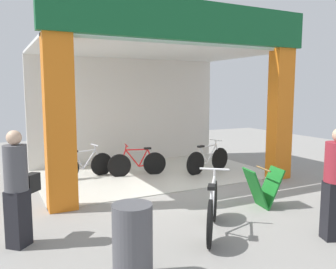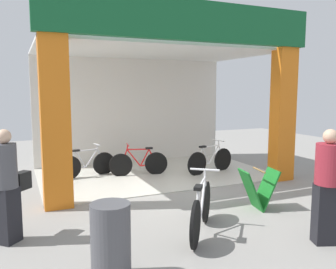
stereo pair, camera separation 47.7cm
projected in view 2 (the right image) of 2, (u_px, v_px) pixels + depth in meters
The scene contains 10 objects.
ground_plane at pixel (184, 191), 7.74m from camera, with size 19.62×19.62×0.00m, color gray.
shop_facade at pixel (154, 93), 9.11m from camera, with size 6.01×3.91×4.00m.
bicycle_inside_0 at pixel (210, 160), 9.39m from camera, with size 1.54×0.50×0.87m.
bicycle_inside_1 at pixel (139, 163), 9.12m from camera, with size 1.49×0.41×0.83m.
bicycle_inside_2 at pixel (87, 164), 8.98m from camera, with size 1.49×0.41×0.83m.
bicycle_parked_0 at pixel (201, 210), 5.42m from camera, with size 1.10×1.40×0.95m.
sandwich_board_sign at pixel (258, 189), 6.57m from camera, with size 0.73×0.58×0.76m.
pedestrian_0 at pixel (328, 185), 5.02m from camera, with size 0.48×0.48×1.66m.
pedestrian_2 at pixel (8, 185), 5.07m from camera, with size 0.58×0.59×1.66m.
trash_bin at pixel (111, 242), 4.10m from camera, with size 0.47×0.47×0.91m, color #4C4C51.
Camera 2 is at (-3.33, -6.76, 2.20)m, focal length 37.90 mm.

